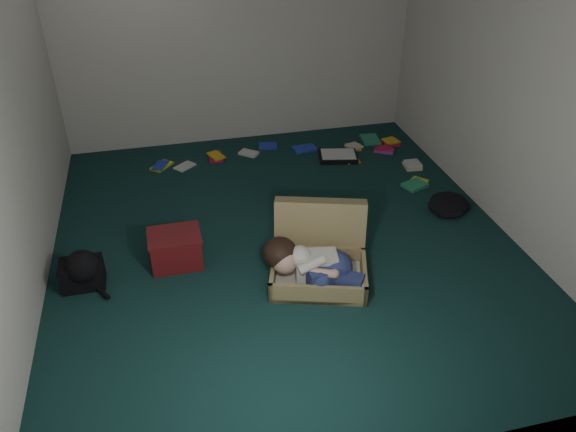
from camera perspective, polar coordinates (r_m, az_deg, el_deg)
name	(u,v)px	position (r m, az deg, el deg)	size (l,w,h in m)	color
floor	(284,240)	(5.04, -0.40, -2.45)	(4.50, 4.50, 0.00)	#102F2D
wall_back	(237,29)	(6.53, -5.21, 18.39)	(4.50, 4.50, 0.00)	silver
wall_front	(399,284)	(2.56, 11.19, -6.82)	(4.50, 4.50, 0.00)	silver
wall_left	(6,127)	(4.45, -26.69, 8.07)	(4.50, 4.50, 0.00)	silver
wall_right	(514,82)	(5.22, 21.99, 12.52)	(4.50, 4.50, 0.00)	silver
suitcase	(319,255)	(4.59, 3.18, -3.96)	(0.94, 0.93, 0.56)	#968552
person	(312,264)	(4.41, 2.48, -4.95)	(0.76, 0.56, 0.34)	silver
maroon_bin	(176,249)	(4.77, -11.34, -3.29)	(0.43, 0.34, 0.30)	maroon
backpack	(82,273)	(4.75, -20.19, -5.44)	(0.41, 0.33, 0.25)	black
clothing_pile	(452,204)	(5.66, 16.32, 1.16)	(0.40, 0.33, 0.13)	black
paper_tray	(338,156)	(6.44, 5.12, 6.09)	(0.48, 0.40, 0.06)	black
book_scatter	(320,157)	(6.44, 3.22, 5.97)	(2.93, 1.55, 0.02)	yellow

